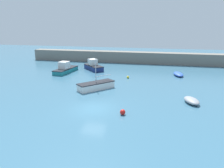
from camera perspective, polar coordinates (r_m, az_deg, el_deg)
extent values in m
cube|color=#38667F|center=(23.77, -4.91, -6.62)|extent=(120.00, 120.00, 0.20)
cube|color=slate|center=(50.79, 4.82, 6.98)|extent=(47.21, 2.55, 2.52)
ellipsoid|color=gray|center=(26.67, 20.07, -4.09)|extent=(2.17, 2.95, 0.62)
ellipsoid|color=#2D56B7|center=(39.73, 16.93, 2.49)|extent=(2.10, 3.48, 0.59)
cube|color=teal|center=(41.48, -11.99, 3.45)|extent=(2.66, 6.07, 0.70)
cube|color=black|center=(41.40, -12.02, 4.00)|extent=(2.71, 6.19, 0.12)
cube|color=silver|center=(40.91, -12.39, 4.76)|extent=(1.76, 1.91, 1.41)
cube|color=navy|center=(42.82, -4.83, 4.21)|extent=(4.74, 4.86, 0.84)
cube|color=black|center=(42.72, -4.84, 4.84)|extent=(4.84, 4.96, 0.12)
cube|color=silver|center=(42.94, -5.08, 5.68)|extent=(2.15, 2.16, 1.27)
cube|color=white|center=(30.36, -4.19, -0.54)|extent=(4.66, 4.96, 0.88)
cube|color=black|center=(30.23, -4.21, 0.37)|extent=(4.76, 5.06, 0.12)
cylinder|color=silver|center=(29.85, -4.27, 3.35)|extent=(0.09, 0.09, 3.34)
cylinder|color=silver|center=(30.71, -2.17, 2.21)|extent=(1.79, 2.01, 0.07)
sphere|color=red|center=(22.06, 2.80, -7.34)|extent=(0.55, 0.55, 0.55)
sphere|color=yellow|center=(36.36, 4.17, 1.81)|extent=(0.41, 0.41, 0.41)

